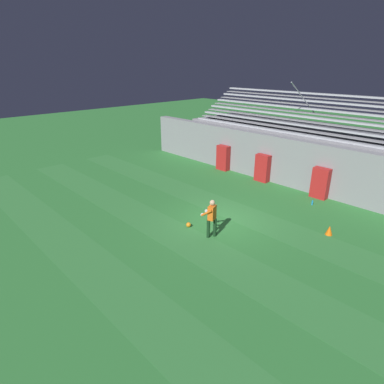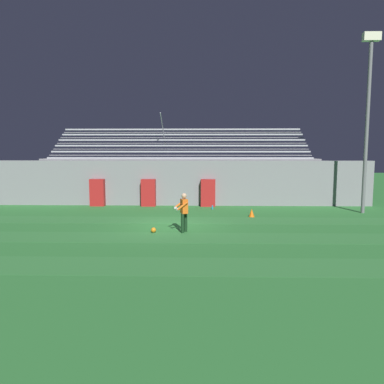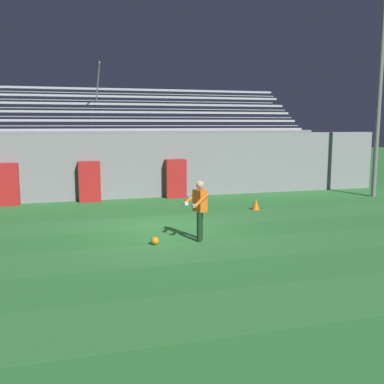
{
  "view_description": "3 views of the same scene",
  "coord_description": "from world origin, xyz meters",
  "px_view_note": "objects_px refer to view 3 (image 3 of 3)",
  "views": [
    {
      "loc": [
        8.66,
        -10.14,
        6.78
      ],
      "look_at": [
        -0.38,
        -1.44,
        1.74
      ],
      "focal_mm": 30.0,
      "sensor_mm": 36.0,
      "label": 1
    },
    {
      "loc": [
        1.43,
        -16.9,
        3.5
      ],
      "look_at": [
        1.05,
        -1.87,
        1.78
      ],
      "focal_mm": 35.0,
      "sensor_mm": 36.0,
      "label": 2
    },
    {
      "loc": [
        -2.87,
        -12.92,
        3.2
      ],
      "look_at": [
        0.33,
        -1.84,
        1.45
      ],
      "focal_mm": 42.0,
      "sensor_mm": 36.0,
      "label": 3
    }
  ],
  "objects_px": {
    "padding_pillar_gate_left": "(89,182)",
    "goalkeeper": "(199,207)",
    "traffic_cone": "(256,204)",
    "water_bottle": "(188,199)",
    "floodlight_pole": "(382,59)",
    "padding_pillar_gate_right": "(176,179)",
    "padding_pillar_far_left": "(7,184)",
    "soccer_ball": "(155,241)"
  },
  "relations": [
    {
      "from": "padding_pillar_gate_left",
      "to": "goalkeeper",
      "type": "xyz_separation_m",
      "value": [
        2.53,
        -7.3,
        0.12
      ]
    },
    {
      "from": "padding_pillar_far_left",
      "to": "soccer_ball",
      "type": "height_order",
      "value": "padding_pillar_far_left"
    },
    {
      "from": "water_bottle",
      "to": "floodlight_pole",
      "type": "bearing_deg",
      "value": -6.86
    },
    {
      "from": "traffic_cone",
      "to": "padding_pillar_gate_left",
      "type": "bearing_deg",
      "value": 148.79
    },
    {
      "from": "soccer_ball",
      "to": "padding_pillar_gate_right",
      "type": "bearing_deg",
      "value": 71.85
    },
    {
      "from": "padding_pillar_far_left",
      "to": "water_bottle",
      "type": "relative_size",
      "value": 6.97
    },
    {
      "from": "padding_pillar_far_left",
      "to": "padding_pillar_gate_left",
      "type": "bearing_deg",
      "value": 0.0
    },
    {
      "from": "floodlight_pole",
      "to": "water_bottle",
      "type": "bearing_deg",
      "value": 173.14
    },
    {
      "from": "floodlight_pole",
      "to": "goalkeeper",
      "type": "distance_m",
      "value": 12.05
    },
    {
      "from": "padding_pillar_gate_left",
      "to": "padding_pillar_gate_right",
      "type": "height_order",
      "value": "same"
    },
    {
      "from": "padding_pillar_far_left",
      "to": "goalkeeper",
      "type": "relative_size",
      "value": 1.0
    },
    {
      "from": "padding_pillar_gate_right",
      "to": "traffic_cone",
      "type": "height_order",
      "value": "padding_pillar_gate_right"
    },
    {
      "from": "padding_pillar_gate_right",
      "to": "padding_pillar_far_left",
      "type": "distance_m",
      "value": 6.86
    },
    {
      "from": "traffic_cone",
      "to": "water_bottle",
      "type": "height_order",
      "value": "traffic_cone"
    },
    {
      "from": "padding_pillar_gate_left",
      "to": "soccer_ball",
      "type": "bearing_deg",
      "value": -80.4
    },
    {
      "from": "padding_pillar_gate_left",
      "to": "traffic_cone",
      "type": "xyz_separation_m",
      "value": [
        5.89,
        -3.57,
        -0.63
      ]
    },
    {
      "from": "padding_pillar_far_left",
      "to": "traffic_cone",
      "type": "xyz_separation_m",
      "value": [
        9.07,
        -3.57,
        -0.63
      ]
    },
    {
      "from": "padding_pillar_gate_left",
      "to": "water_bottle",
      "type": "relative_size",
      "value": 6.97
    },
    {
      "from": "padding_pillar_gate_right",
      "to": "padding_pillar_far_left",
      "type": "relative_size",
      "value": 1.0
    },
    {
      "from": "floodlight_pole",
      "to": "soccer_ball",
      "type": "xyz_separation_m",
      "value": [
        -10.96,
        -5.25,
        -5.83
      ]
    },
    {
      "from": "padding_pillar_gate_left",
      "to": "goalkeeper",
      "type": "distance_m",
      "value": 7.73
    },
    {
      "from": "soccer_ball",
      "to": "floodlight_pole",
      "type": "bearing_deg",
      "value": 25.6
    },
    {
      "from": "padding_pillar_far_left",
      "to": "goalkeeper",
      "type": "bearing_deg",
      "value": -52.01
    },
    {
      "from": "goalkeeper",
      "to": "padding_pillar_gate_left",
      "type": "bearing_deg",
      "value": 109.09
    },
    {
      "from": "padding_pillar_gate_left",
      "to": "floodlight_pole",
      "type": "distance_m",
      "value": 13.41
    },
    {
      "from": "padding_pillar_gate_right",
      "to": "goalkeeper",
      "type": "relative_size",
      "value": 1.0
    },
    {
      "from": "padding_pillar_gate_left",
      "to": "padding_pillar_far_left",
      "type": "distance_m",
      "value": 3.18
    },
    {
      "from": "goalkeeper",
      "to": "traffic_cone",
      "type": "distance_m",
      "value": 5.08
    },
    {
      "from": "padding_pillar_gate_right",
      "to": "water_bottle",
      "type": "bearing_deg",
      "value": -78.29
    },
    {
      "from": "goalkeeper",
      "to": "soccer_ball",
      "type": "relative_size",
      "value": 7.59
    },
    {
      "from": "traffic_cone",
      "to": "padding_pillar_far_left",
      "type": "bearing_deg",
      "value": 158.51
    },
    {
      "from": "traffic_cone",
      "to": "water_bottle",
      "type": "relative_size",
      "value": 1.75
    },
    {
      "from": "goalkeeper",
      "to": "water_bottle",
      "type": "xyz_separation_m",
      "value": [
        1.39,
        6.15,
        -0.83
      ]
    },
    {
      "from": "padding_pillar_gate_left",
      "to": "goalkeeper",
      "type": "relative_size",
      "value": 1.0
    },
    {
      "from": "padding_pillar_far_left",
      "to": "water_bottle",
      "type": "height_order",
      "value": "padding_pillar_far_left"
    },
    {
      "from": "floodlight_pole",
      "to": "traffic_cone",
      "type": "height_order",
      "value": "floodlight_pole"
    },
    {
      "from": "traffic_cone",
      "to": "water_bottle",
      "type": "bearing_deg",
      "value": 129.28
    },
    {
      "from": "soccer_ball",
      "to": "traffic_cone",
      "type": "relative_size",
      "value": 0.52
    },
    {
      "from": "padding_pillar_far_left",
      "to": "goalkeeper",
      "type": "height_order",
      "value": "padding_pillar_far_left"
    },
    {
      "from": "floodlight_pole",
      "to": "soccer_ball",
      "type": "height_order",
      "value": "floodlight_pole"
    },
    {
      "from": "water_bottle",
      "to": "traffic_cone",
      "type": "bearing_deg",
      "value": -50.72
    },
    {
      "from": "padding_pillar_gate_left",
      "to": "water_bottle",
      "type": "distance_m",
      "value": 4.15
    }
  ]
}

